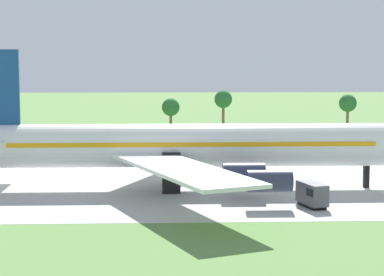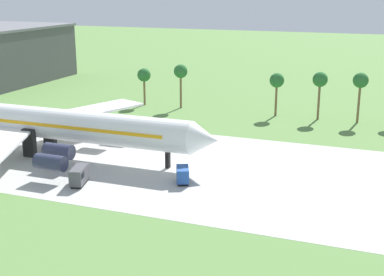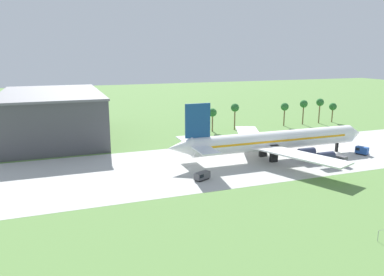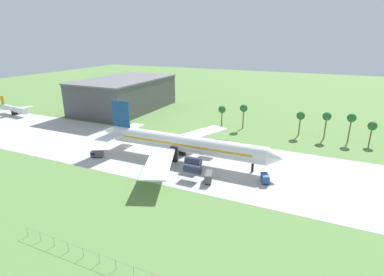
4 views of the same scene
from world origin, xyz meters
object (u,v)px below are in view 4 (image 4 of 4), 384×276
object	(u,v)px
jet_airliner	(182,143)
regional_aircraft	(14,109)
baggage_tug	(208,177)
fuel_truck	(97,154)
catering_van	(265,178)
terminal_building	(125,94)

from	to	relation	value
jet_airliner	regional_aircraft	world-z (taller)	jet_airliner
regional_aircraft	jet_airliner	bearing A→B (deg)	-9.20
baggage_tug	fuel_truck	bearing A→B (deg)	178.27
jet_airliner	regional_aircraft	bearing A→B (deg)	170.80
regional_aircraft	catering_van	size ratio (longest dim) A/B	5.37
baggage_tug	regional_aircraft	bearing A→B (deg)	166.41
jet_airliner	terminal_building	bearing A→B (deg)	139.79
jet_airliner	regional_aircraft	distance (m)	116.04
fuel_truck	catering_van	distance (m)	59.80
jet_airliner	catering_van	size ratio (longest dim) A/B	16.04
jet_airliner	baggage_tug	size ratio (longest dim) A/B	13.26
regional_aircraft	catering_van	distance (m)	147.21
terminal_building	catering_van	bearing A→B (deg)	-32.52
terminal_building	jet_airliner	bearing A→B (deg)	-40.21
jet_airliner	regional_aircraft	xyz separation A→B (m)	(-114.51, 18.55, -2.80)
fuel_truck	catering_van	bearing A→B (deg)	5.34
regional_aircraft	terminal_building	xyz separation A→B (m)	(48.97, 36.86, 6.08)
baggage_tug	fuel_truck	xyz separation A→B (m)	(-44.13, 1.33, -0.39)
regional_aircraft	terminal_building	bearing A→B (deg)	36.96
fuel_truck	catering_van	size ratio (longest dim) A/B	1.11
catering_van	terminal_building	world-z (taller)	terminal_building
jet_airliner	baggage_tug	world-z (taller)	jet_airliner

